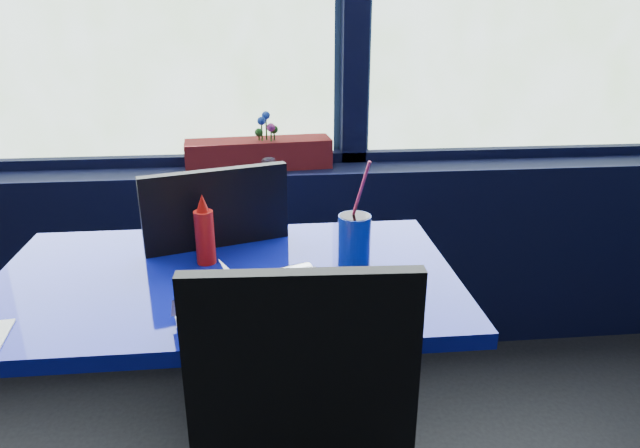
{
  "coord_description": "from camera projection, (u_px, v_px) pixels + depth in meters",
  "views": [
    {
      "loc": [
        0.41,
        0.63,
        1.41
      ],
      "look_at": [
        0.55,
        1.98,
        0.89
      ],
      "focal_mm": 32.0,
      "sensor_mm": 36.0,
      "label": 1
    }
  ],
  "objects": [
    {
      "name": "food_basket",
      "position": [
        252.0,
        304.0,
        1.27
      ],
      "size": [
        0.3,
        0.3,
        0.11
      ],
      "rotation": [
        0.0,
        0.0,
        -0.08
      ],
      "color": "#A8100B",
      "rests_on": "near_table"
    },
    {
      "name": "near_table",
      "position": [
        230.0,
        334.0,
        1.56
      ],
      "size": [
        1.2,
        0.7,
        0.75
      ],
      "color": "black",
      "rests_on": "ground"
    },
    {
      "name": "window_sill",
      "position": [
        170.0,
        262.0,
        2.4
      ],
      "size": [
        5.0,
        0.26,
        0.8
      ],
      "primitive_type": "cube",
      "color": "black",
      "rests_on": "ground"
    },
    {
      "name": "soda_cup",
      "position": [
        354.0,
        239.0,
        1.53
      ],
      "size": [
        0.09,
        0.09,
        0.3
      ],
      "rotation": [
        0.0,
        0.0,
        0.18
      ],
      "color": "#0E2B9A",
      "rests_on": "near_table"
    },
    {
      "name": "ketchup_bottle",
      "position": [
        205.0,
        233.0,
        1.53
      ],
      "size": [
        0.05,
        0.05,
        0.2
      ],
      "color": "#A8100B",
      "rests_on": "near_table"
    },
    {
      "name": "planter_box",
      "position": [
        259.0,
        154.0,
        2.27
      ],
      "size": [
        0.58,
        0.2,
        0.11
      ],
      "primitive_type": "cube",
      "rotation": [
        0.0,
        0.0,
        0.09
      ],
      "color": "maroon",
      "rests_on": "window_sill"
    },
    {
      "name": "chair_near_back",
      "position": [
        237.0,
        283.0,
        1.86
      ],
      "size": [
        0.55,
        0.56,
        0.98
      ],
      "rotation": [
        0.0,
        0.0,
        3.44
      ],
      "color": "black",
      "rests_on": "ground"
    },
    {
      "name": "flower_vase",
      "position": [
        267.0,
        152.0,
        2.25
      ],
      "size": [
        0.12,
        0.12,
        0.23
      ],
      "rotation": [
        0.0,
        0.0,
        0.08
      ],
      "color": "silver",
      "rests_on": "window_sill"
    }
  ]
}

